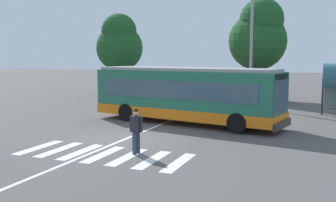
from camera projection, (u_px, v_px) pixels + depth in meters
ground_plane at (127, 138)px, 17.43m from camera, size 160.00×160.00×0.00m
city_transit_bus at (185, 95)px, 21.22m from camera, size 11.07×4.59×3.06m
pedestrian_crossing_street at (136, 129)px, 14.54m from camera, size 0.57×0.38×1.72m
parked_car_blue at (147, 89)px, 34.79m from camera, size 2.00×4.56×1.35m
parked_car_champagne at (176, 90)px, 34.27m from camera, size 1.95×4.54×1.35m
parked_car_silver at (203, 91)px, 32.53m from camera, size 1.94×4.54×1.35m
parked_car_red at (234, 92)px, 31.54m from camera, size 1.94×4.53×1.35m
parked_car_charcoal at (269, 93)px, 30.79m from camera, size 2.01×4.57×1.35m
twin_arm_street_lamp at (252, 30)px, 27.56m from camera, size 3.80×0.32×9.17m
background_tree_left at (119, 43)px, 35.38m from camera, size 4.26×4.26×7.55m
background_tree_right at (259, 35)px, 32.61m from camera, size 4.90×4.90×8.51m
crosswalk_painted_stripes at (103, 154)px, 14.54m from camera, size 6.50×2.61×0.01m
lane_center_line at (146, 130)px, 19.27m from camera, size 0.16×24.00×0.01m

